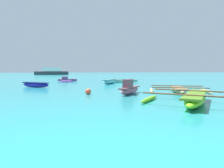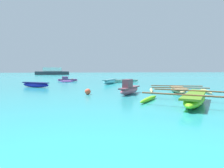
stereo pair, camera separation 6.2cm
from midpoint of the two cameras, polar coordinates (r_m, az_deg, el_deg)
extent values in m
ellipsoid|color=tan|center=(14.00, 18.45, -1.52)|extent=(2.02, 3.51, 0.34)
cube|color=olive|center=(13.98, 18.46, -1.00)|extent=(1.89, 3.24, 0.08)
cylinder|color=brown|center=(14.74, 18.02, -0.50)|extent=(3.28, 1.33, 0.07)
cylinder|color=brown|center=(13.22, 18.97, -1.02)|extent=(3.28, 1.33, 0.07)
ellipsoid|color=tan|center=(13.85, 11.29, -1.74)|extent=(1.09, 2.41, 0.20)
ellipsoid|color=tan|center=(14.37, 25.33, -1.85)|extent=(1.09, 2.41, 0.20)
ellipsoid|color=navy|center=(18.17, -20.91, -0.20)|extent=(2.58, 2.08, 0.44)
cube|color=navy|center=(18.16, -20.92, 0.36)|extent=(2.39, 1.93, 0.08)
ellipsoid|color=#62CCD9|center=(21.47, -0.49, 0.72)|extent=(2.34, 3.67, 0.48)
cube|color=teal|center=(21.46, -0.49, 1.26)|extent=(2.17, 3.39, 0.08)
ellipsoid|color=#B35D72|center=(12.27, 5.20, -1.85)|extent=(2.01, 2.43, 0.44)
cube|color=brown|center=(12.25, 5.21, -1.02)|extent=(1.87, 2.25, 0.08)
cube|color=brown|center=(11.92, 4.64, 0.20)|extent=(0.78, 0.84, 0.48)
ellipsoid|color=#75CA1F|center=(9.24, 22.80, -3.96)|extent=(3.22, 3.67, 0.48)
cube|color=#4D7C1E|center=(9.21, 22.84, -2.73)|extent=(2.98, 3.40, 0.08)
cylinder|color=brown|center=(10.13, 23.35, -1.82)|extent=(3.17, 2.64, 0.07)
cylinder|color=brown|center=(8.28, 22.24, -3.02)|extent=(3.17, 2.64, 0.07)
ellipsoid|color=#75CA1F|center=(9.65, 10.68, -4.21)|extent=(1.67, 1.96, 0.20)
ellipsoid|color=#B259B6|center=(26.55, -12.49, 1.07)|extent=(2.64, 0.77, 0.31)
cube|color=#6F3E71|center=(26.54, -12.49, 1.31)|extent=(2.43, 0.73, 0.08)
cube|color=#6F3E71|center=(26.55, -13.20, 1.75)|extent=(0.75, 0.59, 0.34)
cylinder|color=brown|center=(26.51, -11.22, 1.45)|extent=(0.23, 3.77, 0.07)
cylinder|color=brown|center=(26.58, -13.76, 1.42)|extent=(0.23, 3.77, 0.07)
ellipsoid|color=#B259B6|center=(28.43, -12.25, 1.15)|extent=(1.56, 0.27, 0.20)
ellipsoid|color=#B259B6|center=(24.67, -12.75, 0.72)|extent=(1.56, 0.27, 0.20)
ellipsoid|color=#ACE7D4|center=(23.86, 3.41, 0.87)|extent=(3.63, 1.26, 0.33)
cube|color=gray|center=(23.85, 3.41, 1.17)|extent=(3.35, 1.18, 0.08)
sphere|color=#E54C2D|center=(12.05, -6.79, -2.17)|extent=(0.35, 0.35, 0.35)
cube|color=#2D333D|center=(66.64, -16.64, 3.02)|extent=(10.37, 2.28, 1.04)
cube|color=white|center=(66.63, -16.66, 4.00)|extent=(5.70, 1.94, 1.24)
camera|label=1|loc=(0.03, -89.90, 0.01)|focal=32.00mm
camera|label=2|loc=(0.03, 90.10, -0.01)|focal=32.00mm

